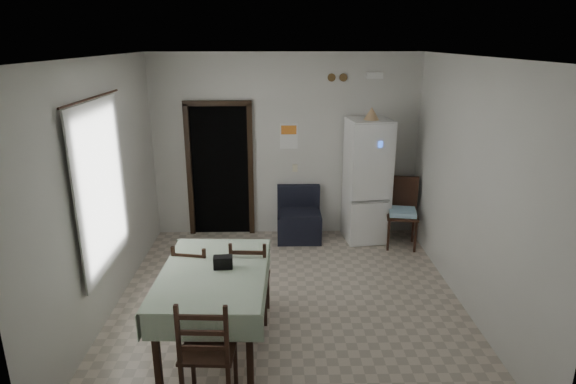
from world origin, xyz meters
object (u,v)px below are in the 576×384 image
at_px(dining_chair_far_left, 196,280).
at_px(dining_chair_far_right, 250,278).
at_px(corner_chair, 402,214).
at_px(dining_chair_near_head, 208,348).
at_px(dining_table, 215,307).
at_px(navy_seat, 299,215).
at_px(fridge, 367,181).

relative_size(dining_chair_far_left, dining_chair_far_right, 0.95).
xyz_separation_m(corner_chair, dining_chair_near_head, (-2.51, -3.30, 0.00)).
height_order(corner_chair, dining_table, corner_chair).
bearing_deg(navy_seat, fridge, 0.37).
relative_size(corner_chair, dining_chair_far_left, 1.13).
bearing_deg(dining_table, corner_chair, 45.77).
height_order(navy_seat, dining_chair_near_head, dining_chair_near_head).
bearing_deg(dining_chair_far_left, dining_table, 128.99).
xyz_separation_m(navy_seat, dining_chair_near_head, (-0.94, -3.61, 0.12)).
height_order(fridge, dining_chair_far_left, fridge).
xyz_separation_m(corner_chair, dining_chair_far_right, (-2.22, -1.95, -0.04)).
distance_m(dining_table, dining_chair_far_right, 0.61).
bearing_deg(dining_chair_far_right, dining_chair_near_head, 81.17).
xyz_separation_m(fridge, dining_chair_far_right, (-1.71, -2.26, -0.47)).
distance_m(navy_seat, dining_chair_far_right, 2.36).
xyz_separation_m(dining_chair_far_left, dining_chair_near_head, (0.33, -1.36, 0.06)).
relative_size(dining_chair_far_left, dining_chair_near_head, 0.88).
bearing_deg(dining_chair_near_head, corner_chair, -124.13).
height_order(corner_chair, dining_chair_near_head, dining_chair_near_head).
xyz_separation_m(dining_table, dining_chair_far_right, (0.34, 0.50, 0.08)).
relative_size(navy_seat, corner_chair, 0.78).
bearing_deg(dining_chair_far_right, dining_table, 58.97).
xyz_separation_m(corner_chair, dining_table, (-2.56, -2.45, -0.11)).
bearing_deg(corner_chair, dining_chair_near_head, -117.12).
xyz_separation_m(navy_seat, corner_chair, (1.56, -0.31, 0.12)).
height_order(dining_table, dining_chair_far_left, dining_chair_far_left).
bearing_deg(fridge, dining_chair_far_right, -134.61).
height_order(fridge, dining_table, fridge).
bearing_deg(dining_table, fridge, 55.46).
relative_size(fridge, dining_chair_near_head, 1.80).
distance_m(fridge, dining_chair_far_left, 3.27).
distance_m(navy_seat, dining_chair_far_left, 2.59).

